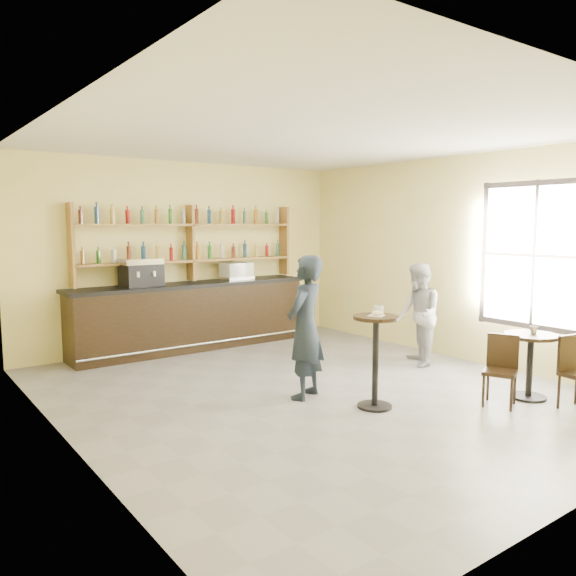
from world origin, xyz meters
TOP-DOWN VIEW (x-y plane):
  - floor at (0.00, 0.00)m, footprint 7.00×7.00m
  - ceiling at (0.00, 0.00)m, footprint 7.00×7.00m
  - wall_back at (0.00, 3.50)m, footprint 7.00×0.00m
  - wall_left at (-3.00, 0.00)m, footprint 0.00×7.00m
  - wall_right at (3.00, 0.00)m, footprint 0.00×7.00m
  - window_pane at (2.99, -1.20)m, footprint 0.00×2.00m
  - window_frame at (2.99, -1.20)m, footprint 0.04×1.70m
  - shelf_unit at (0.00, 3.37)m, footprint 4.00×0.26m
  - liquor_bottles at (0.00, 3.37)m, footprint 3.68×0.10m
  - bar_counter at (-0.11, 3.15)m, footprint 4.22×0.82m
  - espresso_machine at (-0.99, 3.15)m, footprint 0.66×0.46m
  - pastry_case at (0.78, 3.15)m, footprint 0.56×0.47m
  - pedestal_table at (0.19, -0.92)m, footprint 0.68×0.68m
  - napkin at (0.19, -0.92)m, footprint 0.22×0.22m
  - donut at (0.20, -0.93)m, footprint 0.15×0.15m
  - cup_pedestal at (0.33, -0.82)m, footprint 0.15×0.15m
  - man_main at (-0.23, -0.13)m, footprint 0.77×0.67m
  - cafe_table at (1.97, -1.80)m, footprint 0.81×0.81m
  - cup_cafe at (2.02, -1.80)m, footprint 0.12×0.12m
  - chair_west at (1.42, -1.75)m, footprint 0.48×0.48m
  - patron_second at (2.14, 0.11)m, footprint 0.91×0.96m

SIDE VIEW (x-z plane):
  - floor at x=0.00m, z-range 0.00..0.00m
  - cafe_table at x=1.97m, z-range 0.00..0.81m
  - chair_west at x=1.42m, z-range 0.00..0.83m
  - pedestal_table at x=0.19m, z-range 0.00..1.09m
  - bar_counter at x=-0.11m, z-range 0.00..1.14m
  - patron_second at x=2.14m, z-range 0.00..1.56m
  - cup_cafe at x=2.02m, z-range 0.81..0.90m
  - man_main at x=-0.23m, z-range 0.00..1.76m
  - napkin at x=0.19m, z-range 1.09..1.09m
  - donut at x=0.20m, z-range 1.09..1.14m
  - cup_pedestal at x=0.33m, z-range 1.09..1.18m
  - pastry_case at x=0.78m, z-range 1.14..1.45m
  - espresso_machine at x=-0.99m, z-range 1.14..1.58m
  - wall_back at x=0.00m, z-range -1.90..5.10m
  - wall_left at x=-3.00m, z-range -1.90..5.10m
  - wall_right at x=3.00m, z-range -1.90..5.10m
  - window_frame at x=2.99m, z-range 0.65..2.75m
  - window_pane at x=2.99m, z-range 0.70..2.70m
  - shelf_unit at x=0.00m, z-range 1.11..2.51m
  - liquor_bottles at x=0.00m, z-range 1.48..2.48m
  - ceiling at x=0.00m, z-range 3.20..3.20m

